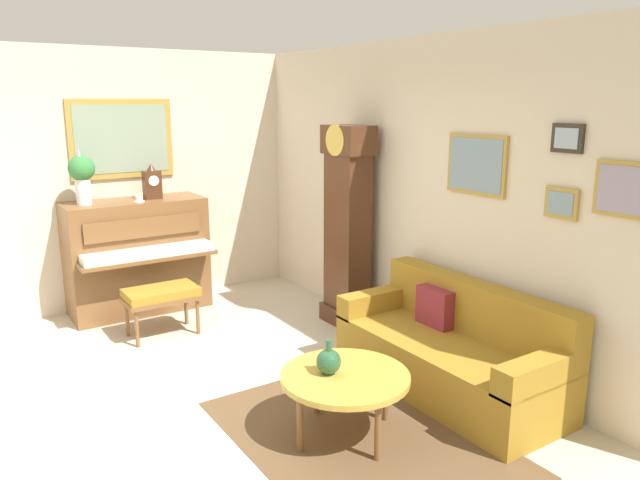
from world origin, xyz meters
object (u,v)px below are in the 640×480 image
object	(u,v)px
grandfather_clock	(347,232)
green_jug	(329,361)
piano	(138,256)
coffee_table	(345,378)
teacup	(139,199)
piano_bench	(161,296)
flower_vase	(82,174)
mantel_clock	(152,183)
couch	(452,351)

from	to	relation	value
grandfather_clock	green_jug	world-z (taller)	grandfather_clock
piano	grandfather_clock	world-z (taller)	grandfather_clock
green_jug	piano	bearing A→B (deg)	-174.45
coffee_table	teacup	bearing A→B (deg)	-173.20
grandfather_clock	teacup	distance (m)	2.20
piano_bench	green_jug	world-z (taller)	green_jug
flower_vase	piano_bench	bearing A→B (deg)	28.72
piano_bench	mantel_clock	bearing A→B (deg)	163.73
couch	teacup	distance (m)	3.54
piano	grandfather_clock	distance (m)	2.30
couch	teacup	xyz separation A→B (m)	(-3.08, -1.49, 0.93)
piano_bench	coffee_table	xyz separation A→B (m)	(2.45, 0.44, 0.01)
mantel_clock	piano_bench	bearing A→B (deg)	-16.27
piano	mantel_clock	distance (m)	0.80
mantel_clock	couch	bearing A→B (deg)	22.34
couch	flower_vase	world-z (taller)	flower_vase
piano_bench	grandfather_clock	world-z (taller)	grandfather_clock
piano_bench	mantel_clock	xyz separation A→B (m)	(-0.84, 0.24, 0.99)
piano	coffee_table	size ratio (longest dim) A/B	1.64
couch	coffee_table	size ratio (longest dim) A/B	2.16
piano	mantel_clock	world-z (taller)	mantel_clock
flower_vase	teacup	world-z (taller)	flower_vase
teacup	piano	bearing A→B (deg)	-169.61
piano_bench	green_jug	distance (m)	2.41
green_jug	couch	bearing A→B (deg)	91.46
grandfather_clock	coffee_table	bearing A→B (deg)	-35.96
coffee_table	teacup	world-z (taller)	teacup
piano	green_jug	size ratio (longest dim) A/B	6.00
piano	couch	size ratio (longest dim) A/B	0.76
piano	mantel_clock	size ratio (longest dim) A/B	3.79
grandfather_clock	teacup	bearing A→B (deg)	-131.08
couch	teacup	world-z (taller)	teacup
coffee_table	flower_vase	bearing A→B (deg)	-164.73
piano_bench	couch	world-z (taller)	couch
flower_vase	green_jug	size ratio (longest dim) A/B	2.42
mantel_clock	green_jug	xyz separation A→B (m)	(3.22, 0.11, -0.85)
piano	teacup	bearing A→B (deg)	10.39
flower_vase	grandfather_clock	bearing A→B (deg)	54.45
piano_bench	flower_vase	world-z (taller)	flower_vase
teacup	coffee_table	bearing A→B (deg)	6.80
grandfather_clock	mantel_clock	world-z (taller)	grandfather_clock
teacup	green_jug	world-z (taller)	teacup
couch	coffee_table	xyz separation A→B (m)	(0.10, -1.11, 0.11)
piano_bench	grandfather_clock	distance (m)	1.93
piano	couch	xyz separation A→B (m)	(3.19, 1.51, -0.30)
grandfather_clock	teacup	size ratio (longest dim) A/B	17.50
piano_bench	mantel_clock	distance (m)	1.32
flower_vase	green_jug	distance (m)	3.47
couch	green_jug	distance (m)	1.22
piano_bench	green_jug	size ratio (longest dim) A/B	2.92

